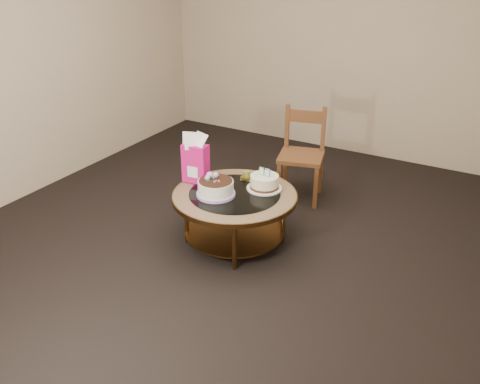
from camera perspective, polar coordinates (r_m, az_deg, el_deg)
The scene contains 8 objects.
ground at distance 4.52m, azimuth -0.56°, elevation -5.33°, with size 5.00×5.00×0.00m, color black.
room_walls at distance 3.95m, azimuth -0.65°, elevation 14.17°, with size 4.52×5.02×2.61m.
coffee_table at distance 4.34m, azimuth -0.58°, elevation -1.06°, with size 1.02×1.02×0.46m.
decorated_cake at distance 4.25m, azimuth -2.62°, elevation 0.38°, with size 0.31×0.31×0.18m.
cream_cake at distance 4.36m, azimuth 2.62°, elevation 1.04°, with size 0.29×0.29×0.18m.
gift_bag at distance 4.45m, azimuth -4.77°, elevation 3.62°, with size 0.22×0.17×0.42m.
pillar_candle at distance 4.54m, azimuth 0.71°, elevation 1.71°, with size 0.11×0.11×0.08m.
dining_chair at distance 5.14m, azimuth 6.61°, elevation 4.05°, with size 0.50×0.50×0.88m.
Camera 1 is at (1.96, -3.34, 2.34)m, focal length 40.00 mm.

